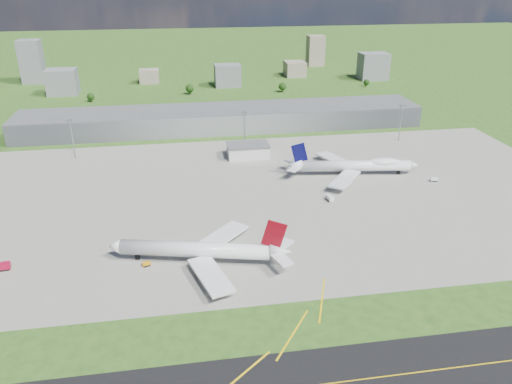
{
  "coord_description": "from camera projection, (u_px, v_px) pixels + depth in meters",
  "views": [
    {
      "loc": [
        -33.54,
        -200.98,
        112.59
      ],
      "look_at": [
        3.11,
        24.69,
        9.0
      ],
      "focal_mm": 35.0,
      "sensor_mm": 36.0,
      "label": 1
    }
  ],
  "objects": [
    {
      "name": "bldg_ce",
      "position": [
        295.0,
        69.0,
        558.04
      ],
      "size": [
        22.0,
        24.0,
        16.0
      ],
      "primitive_type": "cube",
      "color": "gray",
      "rests_on": "ground"
    },
    {
      "name": "tree_c",
      "position": [
        190.0,
        88.0,
        478.48
      ],
      "size": [
        8.1,
        8.1,
        9.9
      ],
      "color": "#382314",
      "rests_on": "ground"
    },
    {
      "name": "bldg_tall_e",
      "position": [
        316.0,
        51.0,
        613.7
      ],
      "size": [
        20.0,
        18.0,
        36.0
      ],
      "primitive_type": "cube",
      "color": "gray",
      "rests_on": "ground"
    },
    {
      "name": "van_white_near",
      "position": [
        330.0,
        198.0,
        262.12
      ],
      "size": [
        3.36,
        5.78,
        2.74
      ],
      "rotation": [
        0.0,
        0.0,
        1.76
      ],
      "color": "white",
      "rests_on": "ground"
    },
    {
      "name": "airliner_blue_quad",
      "position": [
        356.0,
        166.0,
        293.16
      ],
      "size": [
        77.42,
        60.24,
        20.24
      ],
      "rotation": [
        0.0,
        0.0,
        -0.14
      ],
      "color": "white",
      "rests_on": "ground"
    },
    {
      "name": "van_white_far",
      "position": [
        434.0,
        180.0,
        285.69
      ],
      "size": [
        4.23,
        2.38,
        2.14
      ],
      "rotation": [
        0.0,
        0.0,
        -0.12
      ],
      "color": "white",
      "rests_on": "ground"
    },
    {
      "name": "bldg_c",
      "position": [
        228.0,
        75.0,
        509.16
      ],
      "size": [
        26.0,
        20.0,
        22.0
      ],
      "primitive_type": "cube",
      "color": "slate",
      "rests_on": "ground"
    },
    {
      "name": "tree_far_e",
      "position": [
        366.0,
        82.0,
        509.79
      ],
      "size": [
        6.3,
        6.3,
        7.7
      ],
      "color": "#382314",
      "rests_on": "ground"
    },
    {
      "name": "bldg_tall_w",
      "position": [
        32.0,
        62.0,
        520.37
      ],
      "size": [
        22.0,
        20.0,
        44.0
      ],
      "primitive_type": "cube",
      "color": "slate",
      "rests_on": "ground"
    },
    {
      "name": "mast_west",
      "position": [
        71.0,
        132.0,
        313.55
      ],
      "size": [
        3.5,
        2.0,
        25.9
      ],
      "color": "gray",
      "rests_on": "ground"
    },
    {
      "name": "airliner_red_twin",
      "position": [
        202.0,
        251.0,
        205.87
      ],
      "size": [
        75.56,
        57.91,
        20.97
      ],
      "rotation": [
        0.0,
        0.0,
        2.9
      ],
      "color": "white",
      "rests_on": "ground"
    },
    {
      "name": "ops_building",
      "position": [
        248.0,
        151.0,
        321.78
      ],
      "size": [
        26.0,
        16.0,
        8.0
      ],
      "primitive_type": "cube",
      "color": "silver",
      "rests_on": "ground"
    },
    {
      "name": "terminal",
      "position": [
        222.0,
        119.0,
        377.32
      ],
      "size": [
        300.0,
        42.0,
        15.0
      ],
      "primitive_type": "cube",
      "color": "gray",
      "rests_on": "ground"
    },
    {
      "name": "mast_east",
      "position": [
        401.0,
        116.0,
        345.67
      ],
      "size": [
        3.5,
        2.0,
        25.9
      ],
      "color": "gray",
      "rests_on": "ground"
    },
    {
      "name": "mast_center",
      "position": [
        244.0,
        124.0,
        329.61
      ],
      "size": [
        3.5,
        2.0,
        25.9
      ],
      "color": "gray",
      "rests_on": "ground"
    },
    {
      "name": "bldg_w",
      "position": [
        62.0,
        82.0,
        476.4
      ],
      "size": [
        28.0,
        22.0,
        24.0
      ],
      "primitive_type": "cube",
      "color": "slate",
      "rests_on": "ground"
    },
    {
      "name": "ground",
      "position": [
        225.0,
        134.0,
        366.93
      ],
      "size": [
        1400.0,
        1400.0,
        0.0
      ],
      "primitive_type": "plane",
      "color": "#295219",
      "rests_on": "ground"
    },
    {
      "name": "apron",
      "position": [
        264.0,
        195.0,
        269.47
      ],
      "size": [
        360.0,
        190.0,
        0.08
      ],
      "primitive_type": "cube",
      "color": "gray",
      "rests_on": "ground"
    },
    {
      "name": "bldg_cw",
      "position": [
        149.0,
        76.0,
        526.1
      ],
      "size": [
        20.0,
        18.0,
        14.0
      ],
      "primitive_type": "cube",
      "color": "gray",
      "rests_on": "ground"
    },
    {
      "name": "tug_yellow",
      "position": [
        146.0,
        264.0,
        205.03
      ],
      "size": [
        3.8,
        2.97,
        1.69
      ],
      "rotation": [
        0.0,
        0.0,
        0.36
      ],
      "color": "orange",
      "rests_on": "ground"
    },
    {
      "name": "bldg_e",
      "position": [
        373.0,
        66.0,
        540.27
      ],
      "size": [
        30.0,
        22.0,
        28.0
      ],
      "primitive_type": "cube",
      "color": "slate",
      "rests_on": "ground"
    },
    {
      "name": "tree_w",
      "position": [
        91.0,
        97.0,
        452.26
      ],
      "size": [
        6.75,
        6.75,
        8.25
      ],
      "color": "#382314",
      "rests_on": "ground"
    },
    {
      "name": "tree_e",
      "position": [
        282.0,
        87.0,
        487.26
      ],
      "size": [
        7.65,
        7.65,
        9.35
      ],
      "color": "#382314",
      "rests_on": "ground"
    },
    {
      "name": "crash_tender",
      "position": [
        2.0,
        267.0,
        202.01
      ],
      "size": [
        6.32,
        3.32,
        3.18
      ],
      "rotation": [
        0.0,
        0.0,
        0.11
      ],
      "color": "#A40B2C",
      "rests_on": "ground"
    }
  ]
}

